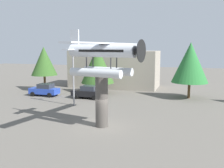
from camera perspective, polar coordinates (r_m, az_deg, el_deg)
name	(u,v)px	position (r m, az deg, el deg)	size (l,w,h in m)	color
ground_plane	(102,126)	(22.44, -2.33, -9.59)	(140.00, 140.00, 0.00)	#605B54
display_pedestal	(102,101)	(21.85, -2.37, -4.00)	(1.10, 1.10, 4.48)	#4C4742
floatplane_monument	(103,56)	(21.29, -2.13, 6.30)	(7.15, 10.40, 4.00)	silver
car_near_blue	(45,90)	(37.20, -15.10, -1.27)	(4.20, 2.02, 1.76)	#2847B7
car_mid_black	(88,92)	(34.31, -5.56, -1.82)	(4.20, 2.02, 1.76)	black
streetlight_primary	(75,71)	(29.70, -8.44, 3.02)	(1.84, 0.28, 7.16)	gray
storefront_building	(115,69)	(44.12, 0.61, 3.47)	(15.04, 6.81, 6.32)	#9E9384
tree_west	(44,61)	(41.80, -15.24, 5.06)	(4.12, 4.12, 7.03)	brown
tree_east	(98,65)	(37.45, -3.31, 4.43)	(4.93, 4.93, 7.10)	brown
tree_center_back	(190,63)	(35.34, 17.39, 4.68)	(4.87, 4.87, 7.60)	brown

